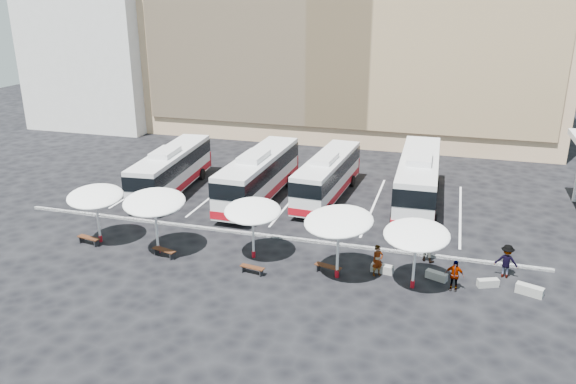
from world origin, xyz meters
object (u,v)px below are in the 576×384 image
(wood_bench_2, at_px, (252,268))
(wood_bench_3, at_px, (328,268))
(conc_bench_0, at_px, (382,269))
(passenger_1, at_px, (428,246))
(bus_1, at_px, (259,174))
(sunshade_2, at_px, (253,211))
(conc_bench_2, at_px, (488,283))
(bus_2, at_px, (328,175))
(passenger_3, at_px, (507,261))
(sunshade_4, at_px, (417,235))
(passenger_0, at_px, (378,261))
(conc_bench_1, at_px, (436,276))
(wood_bench_0, at_px, (89,239))
(bus_3, at_px, (418,178))
(passenger_2, at_px, (454,275))
(conc_bench_3, at_px, (530,290))
(wood_bench_1, at_px, (164,251))
(sunshade_0, at_px, (95,197))
(bus_0, at_px, (172,169))
(sunshade_3, at_px, (339,221))
(sunshade_1, at_px, (154,202))

(wood_bench_2, xyz_separation_m, wood_bench_3, (3.94, 1.21, 0.03))
(conc_bench_0, bearing_deg, passenger_1, 43.45)
(bus_1, relative_size, passenger_1, 6.32)
(sunshade_2, relative_size, conc_bench_2, 3.68)
(bus_2, relative_size, passenger_3, 5.89)
(sunshade_4, distance_m, passenger_0, 2.98)
(conc_bench_1, bearing_deg, wood_bench_2, -167.21)
(bus_1, distance_m, wood_bench_0, 12.88)
(bus_3, bearing_deg, conc_bench_1, -81.68)
(conc_bench_1, bearing_deg, passenger_2, -46.82)
(passenger_2, bearing_deg, bus_3, 109.15)
(bus_2, relative_size, conc_bench_3, 8.33)
(sunshade_2, relative_size, wood_bench_1, 2.57)
(sunshade_0, relative_size, wood_bench_2, 3.11)
(bus_0, relative_size, conc_bench_3, 8.59)
(conc_bench_0, bearing_deg, sunshade_4, -35.27)
(passenger_2, bearing_deg, sunshade_2, -177.17)
(bus_0, height_order, conc_bench_0, bus_0)
(conc_bench_2, height_order, passenger_1, passenger_1)
(sunshade_2, xyz_separation_m, passenger_3, (13.78, 1.59, -1.93))
(wood_bench_0, relative_size, conc_bench_2, 1.44)
(sunshade_4, height_order, conc_bench_0, sunshade_4)
(conc_bench_2, height_order, passenger_0, passenger_0)
(sunshade_3, xyz_separation_m, conc_bench_1, (5.15, 1.26, -3.03))
(sunshade_4, distance_m, passenger_1, 3.98)
(bus_1, bearing_deg, wood_bench_0, -123.75)
(conc_bench_3, relative_size, passenger_2, 0.79)
(wood_bench_3, height_order, passenger_3, passenger_3)
(passenger_0, bearing_deg, passenger_3, -25.31)
(sunshade_0, height_order, wood_bench_1, sunshade_0)
(sunshade_3, bearing_deg, wood_bench_0, -179.42)
(wood_bench_0, relative_size, wood_bench_1, 1.01)
(conc_bench_3, bearing_deg, sunshade_4, -170.78)
(sunshade_0, distance_m, passenger_3, 23.76)
(bus_0, xyz_separation_m, bus_3, (18.24, 2.32, 0.22))
(sunshade_2, xyz_separation_m, passenger_2, (11.13, -0.68, -2.03))
(conc_bench_2, relative_size, passenger_3, 0.59)
(sunshade_4, relative_size, wood_bench_1, 2.24)
(bus_1, bearing_deg, conc_bench_1, -33.53)
(wood_bench_1, xyz_separation_m, wood_bench_3, (9.55, 0.68, -0.00))
(sunshade_1, height_order, conc_bench_3, sunshade_1)
(bus_3, xyz_separation_m, passenger_1, (1.27, -9.01, -1.10))
(sunshade_4, height_order, wood_bench_2, sunshade_4)
(sunshade_1, height_order, conc_bench_2, sunshade_1)
(passenger_3, bearing_deg, conc_bench_2, 63.87)
(wood_bench_2, distance_m, passenger_3, 13.64)
(sunshade_3, bearing_deg, passenger_0, 21.86)
(bus_2, height_order, sunshade_1, sunshade_1)
(bus_0, bearing_deg, wood_bench_3, -38.99)
(sunshade_2, xyz_separation_m, sunshade_4, (9.11, -1.01, 0.11))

